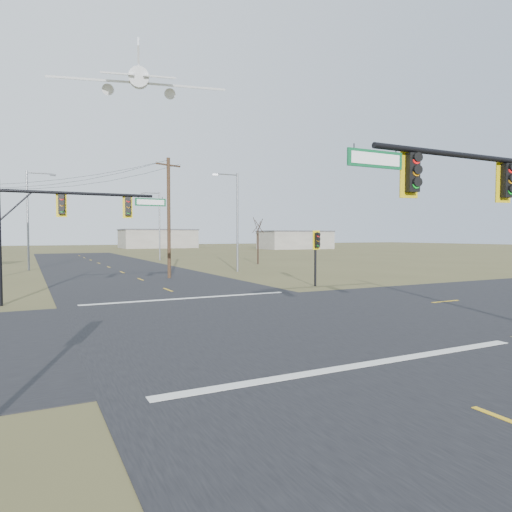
{
  "coord_description": "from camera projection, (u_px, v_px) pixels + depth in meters",
  "views": [
    {
      "loc": [
        -8.31,
        -17.32,
        3.63
      ],
      "look_at": [
        0.96,
        1.0,
        2.69
      ],
      "focal_mm": 32.0,
      "sensor_mm": 36.0,
      "label": 1
    }
  ],
  "objects": [
    {
      "name": "ground",
      "position": [
        247.0,
        321.0,
        19.35
      ],
      "size": [
        320.0,
        320.0,
        0.0
      ],
      "primitive_type": "plane",
      "color": "brown",
      "rests_on": "ground"
    },
    {
      "name": "road_ew",
      "position": [
        247.0,
        320.0,
        19.35
      ],
      "size": [
        160.0,
        14.0,
        0.02
      ],
      "primitive_type": "cube",
      "color": "black",
      "rests_on": "ground"
    },
    {
      "name": "road_ns",
      "position": [
        247.0,
        320.0,
        19.35
      ],
      "size": [
        14.0,
        160.0,
        0.02
      ],
      "primitive_type": "cube",
      "color": "black",
      "rests_on": "ground"
    },
    {
      "name": "stop_bar_near",
      "position": [
        363.0,
        365.0,
        12.67
      ],
      "size": [
        12.0,
        0.4,
        0.01
      ],
      "primitive_type": "cube",
      "color": "silver",
      "rests_on": "road_ns"
    },
    {
      "name": "stop_bar_far",
      "position": [
        190.0,
        298.0,
        26.04
      ],
      "size": [
        12.0,
        0.4,
        0.01
      ],
      "primitive_type": "cube",
      "color": "silver",
      "rests_on": "road_ns"
    },
    {
      "name": "mast_arm_near",
      "position": [
        509.0,
        198.0,
        14.27
      ],
      "size": [
        10.33,
        0.5,
        6.55
      ],
      "rotation": [
        0.0,
        0.0,
        -0.2
      ],
      "color": "black",
      "rests_on": "ground"
    },
    {
      "name": "mast_arm_far",
      "position": [
        65.0,
        215.0,
        24.57
      ],
      "size": [
        8.83,
        0.5,
        6.5
      ],
      "rotation": [
        0.0,
        0.0,
        -0.19
      ],
      "color": "black",
      "rests_on": "ground"
    },
    {
      "name": "pedestal_signal_ne",
      "position": [
        317.0,
        245.0,
        32.14
      ],
      "size": [
        0.59,
        0.5,
        3.98
      ],
      "rotation": [
        0.0,
        0.0,
        -0.07
      ],
      "color": "black",
      "rests_on": "ground"
    },
    {
      "name": "utility_pole_near",
      "position": [
        169.0,
        216.0,
        38.13
      ],
      "size": [
        2.33,
        1.01,
        10.07
      ],
      "rotation": [
        0.0,
        0.0,
        0.37
      ],
      "color": "#46311E",
      "rests_on": "ground"
    },
    {
      "name": "streetlight_a",
      "position": [
        235.0,
        216.0,
        44.9
      ],
      "size": [
        2.73,
        0.41,
        9.73
      ],
      "rotation": [
        0.0,
        0.0,
        -0.34
      ],
      "color": "slate",
      "rests_on": "ground"
    },
    {
      "name": "streetlight_b",
      "position": [
        158.0,
        222.0,
        65.75
      ],
      "size": [
        2.73,
        0.25,
        9.85
      ],
      "rotation": [
        0.0,
        0.0,
        -0.01
      ],
      "color": "slate",
      "rests_on": "ground"
    },
    {
      "name": "streetlight_c",
      "position": [
        30.0,
        215.0,
        46.71
      ],
      "size": [
        2.85,
        0.34,
        10.21
      ],
      "rotation": [
        0.0,
        0.0,
        0.16
      ],
      "color": "slate",
      "rests_on": "ground"
    },
    {
      "name": "bare_tree_c",
      "position": [
        258.0,
        225.0,
        56.61
      ],
      "size": [
        2.79,
        2.79,
        6.18
      ],
      "rotation": [
        0.0,
        0.0,
        0.07
      ],
      "color": "black",
      "rests_on": "ground"
    },
    {
      "name": "warehouse_mid",
      "position": [
        158.0,
        239.0,
        128.57
      ],
      "size": [
        20.0,
        12.0,
        5.0
      ],
      "primitive_type": "cube",
      "color": "#A39C91",
      "rests_on": "ground"
    },
    {
      "name": "warehouse_right",
      "position": [
        295.0,
        240.0,
        119.82
      ],
      "size": [
        18.0,
        10.0,
        4.5
      ],
      "primitive_type": "cube",
      "color": "#A39C91",
      "rests_on": "ground"
    },
    {
      "name": "jet_airliner",
      "position": [
        139.0,
        80.0,
        80.01
      ],
      "size": [
        23.27,
        24.37,
        13.66
      ],
      "rotation": [
        0.0,
        -0.29,
        1.34
      ],
      "color": "white"
    }
  ]
}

